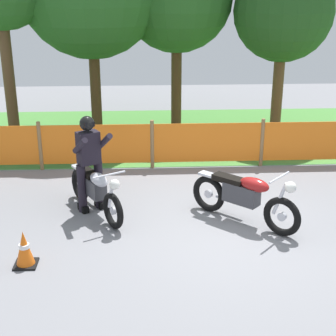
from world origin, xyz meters
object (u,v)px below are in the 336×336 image
at_px(motorcycle_lead, 96,190).
at_px(rider_lead, 89,160).
at_px(motorcycle_trailing, 245,196).
at_px(traffic_cone, 24,249).

height_order(motorcycle_lead, rider_lead, rider_lead).
xyz_separation_m(motorcycle_lead, rider_lead, (-0.09, 0.16, 0.48)).
relative_size(motorcycle_trailing, traffic_cone, 2.99).
bearing_deg(motorcycle_trailing, motorcycle_lead, -148.22).
relative_size(motorcycle_trailing, rider_lead, 0.94).
distance_m(motorcycle_trailing, traffic_cone, 3.55).
bearing_deg(rider_lead, motorcycle_lead, 0.57).
bearing_deg(motorcycle_trailing, traffic_cone, -117.64).
xyz_separation_m(rider_lead, traffic_cone, (-0.77, -1.83, -0.66)).
bearing_deg(rider_lead, motorcycle_trailing, 46.07).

